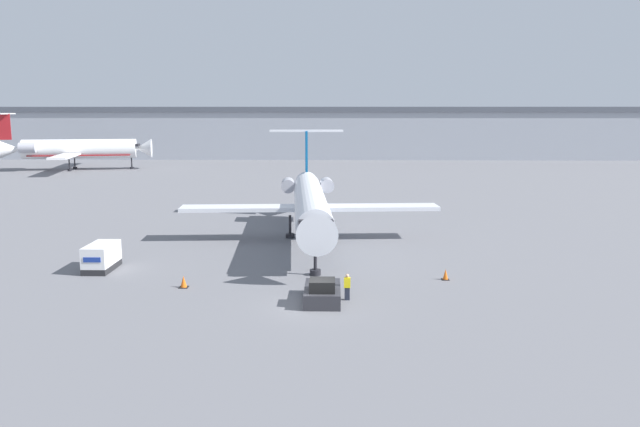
% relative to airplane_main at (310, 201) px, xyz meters
% --- Properties ---
extents(ground_plane, '(600.00, 600.00, 0.00)m').
position_rel_airplane_main_xyz_m(ground_plane, '(1.03, -19.56, -3.55)').
color(ground_plane, slate).
extents(terminal_building, '(180.00, 16.80, 12.52)m').
position_rel_airplane_main_xyz_m(terminal_building, '(1.03, 100.44, 2.74)').
color(terminal_building, '#9EA3AD').
rests_on(terminal_building, ground).
extents(airplane_main, '(23.56, 30.62, 9.53)m').
position_rel_airplane_main_xyz_m(airplane_main, '(0.00, 0.00, 0.00)').
color(airplane_main, silver).
rests_on(airplane_main, ground).
extents(pushback_tug, '(2.21, 4.13, 1.62)m').
position_rel_airplane_main_xyz_m(pushback_tug, '(1.43, -18.57, -2.96)').
color(pushback_tug, '#2D2D33').
rests_on(pushback_tug, ground).
extents(luggage_cart, '(1.77, 3.67, 1.95)m').
position_rel_airplane_main_xyz_m(luggage_cart, '(-15.03, -11.17, -2.57)').
color(luggage_cart, '#232326').
rests_on(luggage_cart, ground).
extents(worker_near_tug, '(0.40, 0.24, 1.67)m').
position_rel_airplane_main_xyz_m(worker_near_tug, '(2.97, -18.22, -2.68)').
color(worker_near_tug, '#232838').
rests_on(worker_near_tug, ground).
extents(traffic_cone_left, '(0.60, 0.60, 0.81)m').
position_rel_airplane_main_xyz_m(traffic_cone_left, '(-7.87, -15.69, -3.16)').
color(traffic_cone_left, black).
rests_on(traffic_cone_left, ground).
extents(traffic_cone_right, '(0.51, 0.51, 0.77)m').
position_rel_airplane_main_xyz_m(traffic_cone_right, '(9.93, -13.37, -3.18)').
color(traffic_cone_right, black).
rests_on(traffic_cone_right, ground).
extents(airplane_parked_far_left, '(28.99, 30.26, 11.15)m').
position_rel_airplane_main_xyz_m(airplane_parked_far_left, '(-48.95, 66.91, 0.62)').
color(airplane_parked_far_left, white).
rests_on(airplane_parked_far_left, ground).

